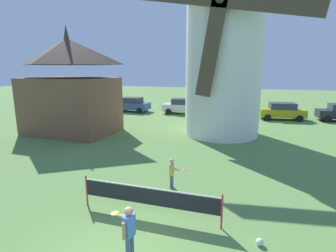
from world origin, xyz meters
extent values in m
cylinder|color=white|center=(0.69, 14.01, 4.58)|extent=(5.15, 5.15, 9.16)
cylinder|color=#382D23|center=(0.69, 11.19, 8.43)|extent=(0.50, 0.60, 0.50)
cylinder|color=red|center=(-2.46, 2.19, 0.55)|extent=(0.06, 0.06, 1.10)
cylinder|color=red|center=(2.15, 2.19, 0.55)|extent=(0.06, 0.06, 1.10)
cube|color=black|center=(-0.15, 2.19, 0.68)|extent=(4.57, 0.01, 0.55)
cube|color=white|center=(-0.15, 2.19, 0.97)|extent=(4.57, 0.02, 0.04)
cylinder|color=slate|center=(0.13, 0.10, 0.32)|extent=(0.13, 0.13, 0.65)
cylinder|color=slate|center=(0.16, 0.24, 0.32)|extent=(0.13, 0.13, 0.65)
cube|color=#4C7AD1|center=(0.15, 0.17, 0.93)|extent=(0.23, 0.34, 0.57)
sphere|color=tan|center=(0.15, 0.17, 1.32)|extent=(0.22, 0.22, 0.22)
cylinder|color=tan|center=(0.11, -0.03, 0.91)|extent=(0.09, 0.09, 0.43)
cylinder|color=tan|center=(-0.01, 0.38, 1.02)|extent=(0.45, 0.17, 0.17)
cylinder|color=yellow|center=(-0.18, 0.41, 1.02)|extent=(0.22, 0.06, 0.04)
ellipsoid|color=yellow|center=(-0.40, 0.45, 1.02)|extent=(0.22, 0.27, 0.03)
cylinder|color=slate|center=(-0.07, 4.46, 0.27)|extent=(0.11, 0.11, 0.55)
cylinder|color=slate|center=(-0.06, 4.32, 0.27)|extent=(0.11, 0.11, 0.55)
cube|color=#E5CC4C|center=(-0.07, 4.39, 0.79)|extent=(0.16, 0.28, 0.49)
sphere|color=#DBB28E|center=(-0.07, 4.39, 1.13)|extent=(0.18, 0.18, 0.18)
cylinder|color=#DBB28E|center=(-0.08, 4.57, 0.77)|extent=(0.08, 0.08, 0.37)
cylinder|color=#DBB28E|center=(0.11, 4.25, 0.87)|extent=(0.38, 0.10, 0.14)
cylinder|color=#D84C33|center=(0.26, 4.26, 0.87)|extent=(0.22, 0.04, 0.04)
ellipsoid|color=#D84C33|center=(0.47, 4.28, 0.87)|extent=(0.20, 0.25, 0.03)
sphere|color=silver|center=(3.23, 1.73, 0.10)|extent=(0.20, 0.20, 0.20)
cube|color=#334C99|center=(-9.88, 21.43, 0.65)|extent=(3.97, 1.80, 0.70)
cube|color=#2D333D|center=(-9.88, 21.43, 1.28)|extent=(2.24, 1.55, 0.56)
cylinder|color=black|center=(-8.53, 22.24, 0.30)|extent=(0.60, 0.19, 0.60)
cylinder|color=black|center=(-8.57, 20.54, 0.30)|extent=(0.60, 0.19, 0.60)
cylinder|color=black|center=(-11.20, 22.31, 0.30)|extent=(0.60, 0.19, 0.60)
cylinder|color=black|center=(-11.24, 20.61, 0.30)|extent=(0.60, 0.19, 0.60)
cube|color=silver|center=(-4.15, 21.87, 0.65)|extent=(4.40, 2.18, 0.70)
cube|color=#2D333D|center=(-4.15, 21.87, 1.28)|extent=(2.53, 1.76, 0.56)
cylinder|color=black|center=(-2.82, 22.88, 0.30)|extent=(0.62, 0.25, 0.60)
cylinder|color=black|center=(-2.62, 21.19, 0.30)|extent=(0.62, 0.25, 0.60)
cylinder|color=black|center=(-5.67, 22.55, 0.30)|extent=(0.62, 0.25, 0.60)
cylinder|color=black|center=(-5.48, 20.86, 0.30)|extent=(0.62, 0.25, 0.60)
cube|color=red|center=(0.11, 22.18, 0.65)|extent=(4.45, 1.86, 0.70)
cube|color=#2D333D|center=(0.11, 22.18, 1.28)|extent=(2.51, 1.58, 0.56)
cylinder|color=black|center=(1.63, 22.98, 0.30)|extent=(0.61, 0.20, 0.60)
cylinder|color=black|center=(1.57, 21.28, 0.30)|extent=(0.61, 0.20, 0.60)
cylinder|color=black|center=(-1.35, 23.09, 0.30)|extent=(0.61, 0.20, 0.60)
cylinder|color=black|center=(-1.41, 21.39, 0.30)|extent=(0.61, 0.20, 0.60)
cube|color=#999919|center=(5.38, 21.39, 0.65)|extent=(4.15, 2.18, 0.70)
cube|color=#2D333D|center=(5.38, 21.39, 1.28)|extent=(2.39, 1.76, 0.56)
cylinder|color=black|center=(6.61, 22.40, 0.30)|extent=(0.62, 0.25, 0.60)
cylinder|color=black|center=(6.82, 20.72, 0.30)|extent=(0.62, 0.25, 0.60)
cylinder|color=black|center=(3.93, 22.07, 0.30)|extent=(0.62, 0.25, 0.60)
cylinder|color=black|center=(4.14, 20.38, 0.30)|extent=(0.62, 0.25, 0.60)
cylinder|color=black|center=(9.04, 22.88, 0.30)|extent=(0.61, 0.22, 0.60)
cylinder|color=black|center=(9.16, 21.18, 0.30)|extent=(0.61, 0.22, 0.60)
cube|color=brown|center=(-9.80, 11.21, 2.00)|extent=(6.14, 4.59, 4.00)
pyramid|color=#423328|center=(-9.80, 11.21, 5.80)|extent=(6.44, 4.82, 1.80)
cone|color=#423328|center=(-9.80, 11.21, 6.70)|extent=(0.70, 0.70, 1.80)
camera|label=1|loc=(2.83, -5.09, 4.67)|focal=28.65mm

